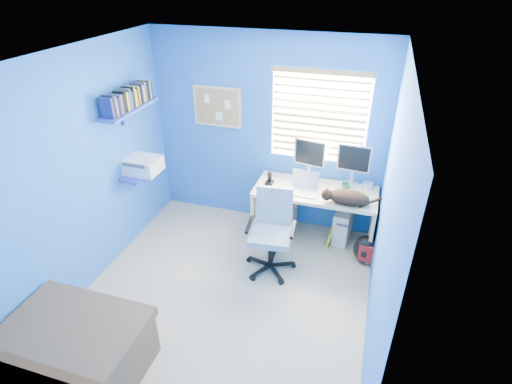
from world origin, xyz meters
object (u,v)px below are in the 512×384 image
(office_chair, at_px, (271,242))
(laptop, at_px, (303,185))
(desk, at_px, (313,215))
(tower_pc, at_px, (343,224))
(cat, at_px, (349,197))

(office_chair, bearing_deg, laptop, 67.77)
(desk, height_order, tower_pc, desk)
(desk, bearing_deg, cat, -26.54)
(cat, bearing_deg, tower_pc, 86.77)
(cat, height_order, office_chair, office_chair)
(laptop, distance_m, office_chair, 0.78)
(tower_pc, bearing_deg, laptop, -148.75)
(laptop, height_order, tower_pc, laptop)
(laptop, xyz_separation_m, office_chair, (-0.23, -0.57, -0.49))
(tower_pc, bearing_deg, office_chair, -126.31)
(tower_pc, distance_m, office_chair, 1.10)
(laptop, distance_m, tower_pc, 0.84)
(cat, bearing_deg, laptop, 161.41)
(desk, relative_size, laptop, 4.49)
(cat, bearing_deg, office_chair, -157.47)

